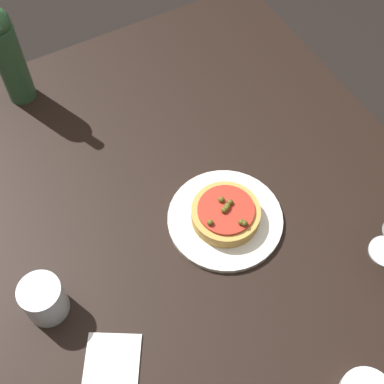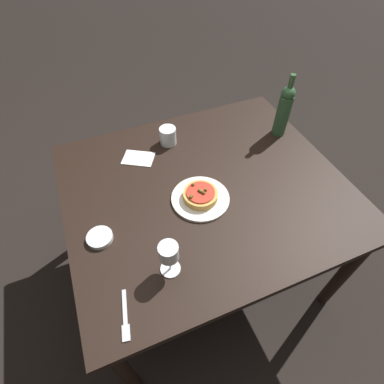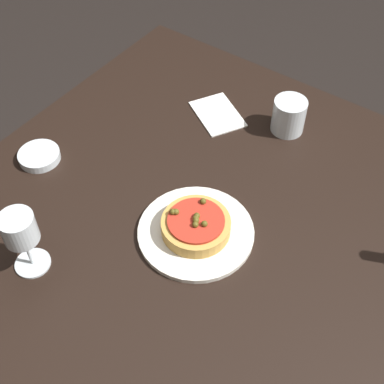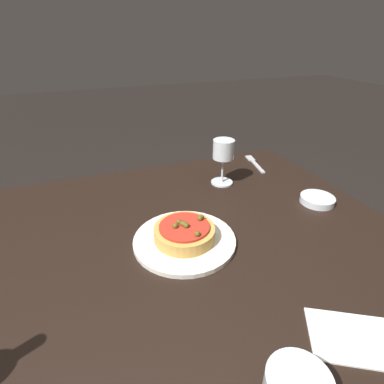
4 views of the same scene
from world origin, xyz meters
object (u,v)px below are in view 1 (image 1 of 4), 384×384
(water_cup, at_px, (44,299))
(pizza, at_px, (226,214))
(dining_table, at_px, (188,231))
(wine_bottle, at_px, (7,53))
(dinner_plate, at_px, (225,219))

(water_cup, bearing_deg, pizza, -89.65)
(dining_table, height_order, water_cup, water_cup)
(dining_table, bearing_deg, pizza, -130.26)
(wine_bottle, xyz_separation_m, water_cup, (-0.58, 0.14, -0.10))
(wine_bottle, bearing_deg, dinner_plate, -154.85)
(wine_bottle, bearing_deg, pizza, -154.86)
(dining_table, relative_size, pizza, 8.34)
(dinner_plate, bearing_deg, dining_table, 49.89)
(dining_table, distance_m, dinner_plate, 0.12)
(wine_bottle, distance_m, water_cup, 0.60)
(dinner_plate, relative_size, wine_bottle, 0.77)
(dinner_plate, xyz_separation_m, water_cup, (-0.00, 0.41, 0.04))
(dinner_plate, height_order, pizza, pizza)
(wine_bottle, bearing_deg, water_cup, 165.89)
(pizza, height_order, water_cup, water_cup)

